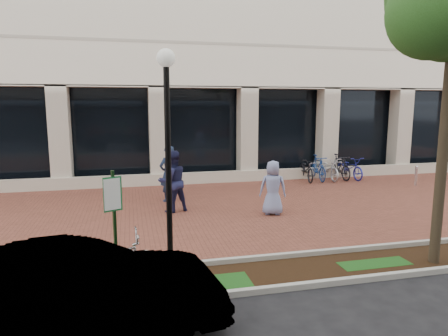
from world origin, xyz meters
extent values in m
plane|color=black|center=(0.00, 0.00, 0.00)|extent=(120.00, 120.00, 0.00)
cube|color=brown|center=(0.00, 0.00, 0.01)|extent=(40.00, 9.00, 0.01)
cube|color=black|center=(0.00, -5.25, 0.01)|extent=(40.00, 1.50, 0.01)
cube|color=#AEAEA4|center=(0.00, -4.50, 0.06)|extent=(40.00, 0.12, 0.12)
cube|color=#AEAEA4|center=(0.00, -6.00, 0.06)|extent=(40.00, 0.12, 0.12)
cube|color=black|center=(0.00, 5.60, 2.10)|extent=(40.00, 0.15, 4.20)
cube|color=beige|center=(0.00, 4.50, 0.25)|extent=(40.00, 0.25, 0.50)
cube|color=beige|center=(0.00, 4.90, 2.10)|extent=(0.80, 0.80, 4.20)
cube|color=#133414|center=(-3.56, -5.43, 1.16)|extent=(0.05, 0.05, 2.32)
cube|color=#1A6B36|center=(-3.56, -5.46, 1.90)|extent=(0.34, 0.02, 0.62)
cube|color=white|center=(-3.56, -5.47, 1.90)|extent=(0.30, 0.01, 0.56)
cylinder|color=black|center=(-2.50, -4.62, 0.15)|extent=(0.28, 0.28, 0.30)
cylinder|color=black|center=(-2.50, -4.62, 2.10)|extent=(0.12, 0.12, 4.20)
sphere|color=silver|center=(-2.50, -4.62, 4.34)|extent=(0.36, 0.36, 0.36)
cylinder|color=#413625|center=(3.22, -5.48, 2.15)|extent=(0.22, 0.22, 4.31)
sphere|color=#244F18|center=(2.54, -5.68, 5.20)|extent=(1.78, 1.78, 1.78)
imported|color=silver|center=(-3.72, -5.15, 0.54)|extent=(2.10, 0.85, 1.08)
imported|color=#1B2844|center=(-1.92, 1.55, 1.01)|extent=(0.87, 0.77, 2.01)
imported|color=#1B1D44|center=(-1.94, 0.09, 1.00)|extent=(1.16, 1.03, 2.00)
imported|color=#7D8CBB|center=(1.09, -0.99, 0.86)|extent=(0.97, 0.76, 1.73)
cylinder|color=silver|center=(8.60, 1.79, 0.39)|extent=(0.11, 0.11, 0.78)
sphere|color=silver|center=(8.60, 1.79, 0.83)|extent=(0.12, 0.12, 0.12)
imported|color=black|center=(4.57, 4.01, 0.52)|extent=(0.95, 2.06, 1.04)
imported|color=#1F448E|center=(5.12, 4.01, 0.58)|extent=(0.70, 1.97, 1.16)
imported|color=silver|center=(5.67, 4.01, 0.52)|extent=(0.75, 2.01, 1.04)
imported|color=black|center=(6.22, 4.01, 0.58)|extent=(0.59, 1.94, 1.16)
imported|color=#21269A|center=(6.77, 4.01, 0.52)|extent=(0.84, 2.04, 1.04)
cylinder|color=silver|center=(5.67, 4.01, 0.40)|extent=(0.04, 0.04, 0.80)
imported|color=#A8A8AC|center=(-4.07, -6.82, 0.72)|extent=(4.51, 2.09, 1.43)
camera|label=1|loc=(-3.25, -12.58, 3.47)|focal=32.00mm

